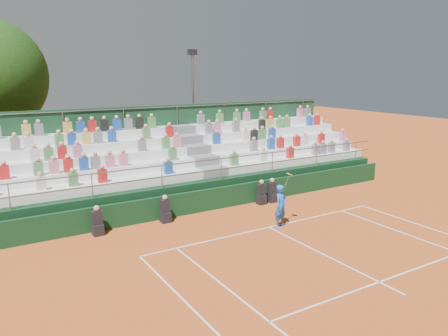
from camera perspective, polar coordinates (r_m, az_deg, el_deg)
ground at (r=17.92m, az=5.87°, el=-7.72°), size 90.00×90.00×0.00m
courtside_wall at (r=20.27m, az=0.44°, el=-3.75°), size 20.00×0.15×1.00m
line_officials at (r=19.23m, az=-2.42°, el=-4.74°), size 8.79×0.40×1.19m
grandstand at (r=22.85m, az=-3.86°, el=-0.39°), size 20.00×5.20×4.40m
tennis_player at (r=17.75m, az=7.45°, el=-4.95°), size 0.90×0.61×2.22m
floodlight_mast at (r=28.95m, az=-4.07°, el=9.05°), size 0.60×0.25×7.55m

